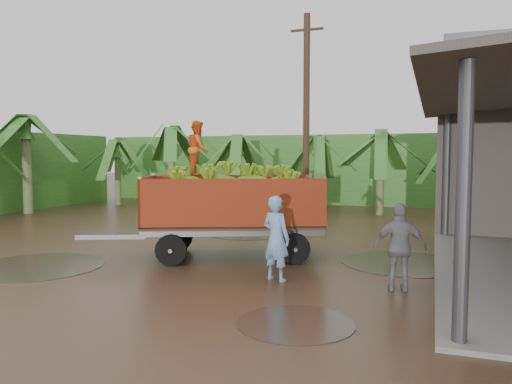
# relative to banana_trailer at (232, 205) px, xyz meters

# --- Properties ---
(ground) EXTENTS (100.00, 100.00, 0.00)m
(ground) POSITION_rel_banana_trailer_xyz_m (-0.19, -0.78, -1.32)
(ground) COLOR black
(ground) RESTS_ON ground
(hedge_north) EXTENTS (22.00, 3.00, 3.60)m
(hedge_north) POSITION_rel_banana_trailer_xyz_m (-2.19, 15.22, 0.48)
(hedge_north) COLOR #2D661E
(hedge_north) RESTS_ON ground
(banana_trailer) EXTENTS (6.02, 3.62, 3.44)m
(banana_trailer) POSITION_rel_banana_trailer_xyz_m (0.00, 0.00, 0.00)
(banana_trailer) COLOR red
(banana_trailer) RESTS_ON ground
(man_blue) EXTENTS (0.74, 0.62, 1.74)m
(man_blue) POSITION_rel_banana_trailer_xyz_m (1.75, -1.90, -0.45)
(man_blue) COLOR #6F9CCB
(man_blue) RESTS_ON ground
(man_grey) EXTENTS (1.03, 0.58, 1.66)m
(man_grey) POSITION_rel_banana_trailer_xyz_m (4.17, -1.84, -0.49)
(man_grey) COLOR gray
(man_grey) RESTS_ON ground
(utility_pole) EXTENTS (1.20, 0.24, 7.63)m
(utility_pole) POSITION_rel_banana_trailer_xyz_m (0.32, 6.36, 2.55)
(utility_pole) COLOR #47301E
(utility_pole) RESTS_ON ground
(banana_plants) EXTENTS (24.36, 20.47, 4.41)m
(banana_plants) POSITION_rel_banana_trailer_xyz_m (-6.30, 5.64, 0.54)
(banana_plants) COLOR #2D661E
(banana_plants) RESTS_ON ground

